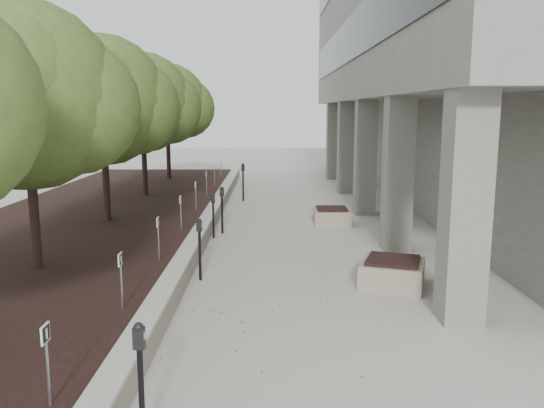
{
  "coord_description": "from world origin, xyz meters",
  "views": [
    {
      "loc": [
        0.11,
        -8.13,
        3.65
      ],
      "look_at": [
        0.13,
        5.9,
        1.23
      ],
      "focal_mm": 36.17,
      "sensor_mm": 36.0,
      "label": 1
    }
  ],
  "objects_px": {
    "parking_meter_5": "(243,182)",
    "crabapple_tree_5": "(167,121)",
    "parking_meter_2": "(200,249)",
    "planter_back": "(332,216)",
    "parking_meter_3": "(213,216)",
    "crabapple_tree_3": "(103,128)",
    "parking_meter_1": "(141,385)",
    "crabapple_tree_2": "(28,136)",
    "parking_meter_4": "(222,210)",
    "planter_front": "(392,272)",
    "crabapple_tree_4": "(143,124)"
  },
  "relations": [
    {
      "from": "planter_back",
      "to": "parking_meter_3",
      "type": "bearing_deg",
      "value": -151.36
    },
    {
      "from": "parking_meter_3",
      "to": "parking_meter_5",
      "type": "xyz_separation_m",
      "value": [
        0.53,
        6.46,
        0.12
      ]
    },
    {
      "from": "parking_meter_5",
      "to": "crabapple_tree_2",
      "type": "bearing_deg",
      "value": -124.26
    },
    {
      "from": "crabapple_tree_2",
      "to": "parking_meter_4",
      "type": "bearing_deg",
      "value": 54.62
    },
    {
      "from": "parking_meter_5",
      "to": "crabapple_tree_5",
      "type": "bearing_deg",
      "value": 116.53
    },
    {
      "from": "parking_meter_3",
      "to": "parking_meter_4",
      "type": "relative_size",
      "value": 0.92
    },
    {
      "from": "crabapple_tree_4",
      "to": "parking_meter_1",
      "type": "xyz_separation_m",
      "value": [
        3.5,
        -15.63,
        -2.4
      ]
    },
    {
      "from": "crabapple_tree_5",
      "to": "parking_meter_4",
      "type": "height_order",
      "value": "crabapple_tree_5"
    },
    {
      "from": "crabapple_tree_5",
      "to": "parking_meter_1",
      "type": "height_order",
      "value": "crabapple_tree_5"
    },
    {
      "from": "crabapple_tree_4",
      "to": "parking_meter_2",
      "type": "xyz_separation_m",
      "value": [
        3.37,
        -9.69,
        -2.43
      ]
    },
    {
      "from": "parking_meter_2",
      "to": "planter_back",
      "type": "bearing_deg",
      "value": 65.55
    },
    {
      "from": "parking_meter_2",
      "to": "parking_meter_4",
      "type": "bearing_deg",
      "value": 95.13
    },
    {
      "from": "crabapple_tree_3",
      "to": "parking_meter_1",
      "type": "height_order",
      "value": "crabapple_tree_3"
    },
    {
      "from": "crabapple_tree_3",
      "to": "planter_front",
      "type": "relative_size",
      "value": 4.33
    },
    {
      "from": "parking_meter_2",
      "to": "parking_meter_5",
      "type": "height_order",
      "value": "parking_meter_5"
    },
    {
      "from": "crabapple_tree_3",
      "to": "parking_meter_4",
      "type": "xyz_separation_m",
      "value": [
        3.45,
        -0.14,
        -2.41
      ]
    },
    {
      "from": "parking_meter_2",
      "to": "crabapple_tree_2",
      "type": "bearing_deg",
      "value": -168.73
    },
    {
      "from": "parking_meter_4",
      "to": "planter_front",
      "type": "xyz_separation_m",
      "value": [
        4.0,
        -4.95,
        -0.42
      ]
    },
    {
      "from": "planter_front",
      "to": "parking_meter_3",
      "type": "bearing_deg",
      "value": 134.09
    },
    {
      "from": "crabapple_tree_2",
      "to": "crabapple_tree_4",
      "type": "relative_size",
      "value": 1.0
    },
    {
      "from": "crabapple_tree_2",
      "to": "parking_meter_1",
      "type": "bearing_deg",
      "value": -58.12
    },
    {
      "from": "crabapple_tree_4",
      "to": "parking_meter_3",
      "type": "bearing_deg",
      "value": -60.53
    },
    {
      "from": "crabapple_tree_4",
      "to": "parking_meter_5",
      "type": "relative_size",
      "value": 3.52
    },
    {
      "from": "crabapple_tree_2",
      "to": "parking_meter_2",
      "type": "xyz_separation_m",
      "value": [
        3.37,
        0.31,
        -2.43
      ]
    },
    {
      "from": "parking_meter_3",
      "to": "parking_meter_4",
      "type": "xyz_separation_m",
      "value": [
        0.2,
        0.61,
        0.06
      ]
    },
    {
      "from": "parking_meter_2",
      "to": "parking_meter_3",
      "type": "relative_size",
      "value": 1.05
    },
    {
      "from": "crabapple_tree_2",
      "to": "crabapple_tree_5",
      "type": "distance_m",
      "value": 15.0
    },
    {
      "from": "parking_meter_1",
      "to": "parking_meter_2",
      "type": "bearing_deg",
      "value": 94.1
    },
    {
      "from": "crabapple_tree_5",
      "to": "parking_meter_5",
      "type": "height_order",
      "value": "crabapple_tree_5"
    },
    {
      "from": "parking_meter_1",
      "to": "planter_front",
      "type": "relative_size",
      "value": 1.14
    },
    {
      "from": "crabapple_tree_4",
      "to": "planter_front",
      "type": "bearing_deg",
      "value": -53.55
    },
    {
      "from": "crabapple_tree_5",
      "to": "crabapple_tree_2",
      "type": "bearing_deg",
      "value": -90.0
    },
    {
      "from": "parking_meter_2",
      "to": "planter_front",
      "type": "height_order",
      "value": "parking_meter_2"
    },
    {
      "from": "crabapple_tree_5",
      "to": "planter_front",
      "type": "distance_m",
      "value": 17.06
    },
    {
      "from": "crabapple_tree_3",
      "to": "planter_back",
      "type": "bearing_deg",
      "value": 10.11
    },
    {
      "from": "planter_back",
      "to": "crabapple_tree_3",
      "type": "bearing_deg",
      "value": -169.89
    },
    {
      "from": "crabapple_tree_4",
      "to": "planter_back",
      "type": "bearing_deg",
      "value": -28.81
    },
    {
      "from": "planter_front",
      "to": "crabapple_tree_2",
      "type": "bearing_deg",
      "value": 179.31
    },
    {
      "from": "crabapple_tree_3",
      "to": "parking_meter_4",
      "type": "distance_m",
      "value": 4.21
    },
    {
      "from": "parking_meter_5",
      "to": "crabapple_tree_4",
      "type": "bearing_deg",
      "value": 175.85
    },
    {
      "from": "parking_meter_2",
      "to": "parking_meter_4",
      "type": "xyz_separation_m",
      "value": [
        0.08,
        4.55,
        0.02
      ]
    },
    {
      "from": "parking_meter_1",
      "to": "parking_meter_4",
      "type": "relative_size",
      "value": 1.01
    },
    {
      "from": "crabapple_tree_2",
      "to": "crabapple_tree_4",
      "type": "distance_m",
      "value": 10.0
    },
    {
      "from": "parking_meter_3",
      "to": "planter_back",
      "type": "height_order",
      "value": "parking_meter_3"
    },
    {
      "from": "crabapple_tree_3",
      "to": "parking_meter_4",
      "type": "bearing_deg",
      "value": -2.37
    },
    {
      "from": "crabapple_tree_2",
      "to": "parking_meter_3",
      "type": "height_order",
      "value": "crabapple_tree_2"
    },
    {
      "from": "crabapple_tree_4",
      "to": "crabapple_tree_5",
      "type": "height_order",
      "value": "same"
    },
    {
      "from": "crabapple_tree_3",
      "to": "crabapple_tree_5",
      "type": "relative_size",
      "value": 1.0
    },
    {
      "from": "parking_meter_5",
      "to": "parking_meter_1",
      "type": "bearing_deg",
      "value": -105.8
    },
    {
      "from": "parking_meter_3",
      "to": "planter_back",
      "type": "xyz_separation_m",
      "value": [
        3.62,
        1.98,
        -0.39
      ]
    }
  ]
}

